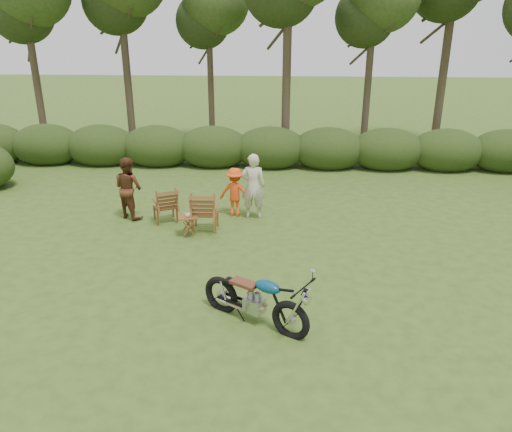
# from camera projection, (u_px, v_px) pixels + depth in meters

# --- Properties ---
(ground) EXTENTS (80.00, 80.00, 0.00)m
(ground) POSITION_uv_depth(u_px,v_px,m) (254.00, 298.00, 9.19)
(ground) COLOR #334D19
(ground) RESTS_ON ground
(tree_line) EXTENTS (22.52, 11.62, 8.14)m
(tree_line) POSITION_uv_depth(u_px,v_px,m) (287.00, 51.00, 16.83)
(tree_line) COLOR #392D1F
(tree_line) RESTS_ON ground
(motorcycle) EXTENTS (2.09, 1.67, 1.13)m
(motorcycle) POSITION_uv_depth(u_px,v_px,m) (254.00, 321.00, 8.46)
(motorcycle) COLOR #0B6694
(motorcycle) RESTS_ON ground
(lawn_chair_right) EXTENTS (0.70, 0.70, 1.00)m
(lawn_chair_right) POSITION_uv_depth(u_px,v_px,m) (206.00, 229.00, 12.20)
(lawn_chair_right) COLOR brown
(lawn_chair_right) RESTS_ON ground
(lawn_chair_left) EXTENTS (0.82, 0.82, 0.89)m
(lawn_chair_left) POSITION_uv_depth(u_px,v_px,m) (166.00, 221.00, 12.73)
(lawn_chair_left) COLOR #5A3716
(lawn_chair_left) RESTS_ON ground
(side_table) EXTENTS (0.55, 0.50, 0.48)m
(side_table) POSITION_uv_depth(u_px,v_px,m) (188.00, 226.00, 11.78)
(side_table) COLOR brown
(side_table) RESTS_ON ground
(cup) EXTENTS (0.15, 0.15, 0.10)m
(cup) POSITION_uv_depth(u_px,v_px,m) (188.00, 215.00, 11.65)
(cup) COLOR #F0E2C5
(cup) RESTS_ON side_table
(adult_a) EXTENTS (0.62, 0.41, 1.69)m
(adult_a) POSITION_uv_depth(u_px,v_px,m) (253.00, 217.00, 12.97)
(adult_a) COLOR beige
(adult_a) RESTS_ON ground
(adult_b) EXTENTS (0.98, 0.92, 1.60)m
(adult_b) POSITION_uv_depth(u_px,v_px,m) (131.00, 217.00, 12.98)
(adult_b) COLOR #512B17
(adult_b) RESTS_ON ground
(child) EXTENTS (0.88, 0.57, 1.28)m
(child) POSITION_uv_depth(u_px,v_px,m) (235.00, 215.00, 13.10)
(child) COLOR #E44A15
(child) RESTS_ON ground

